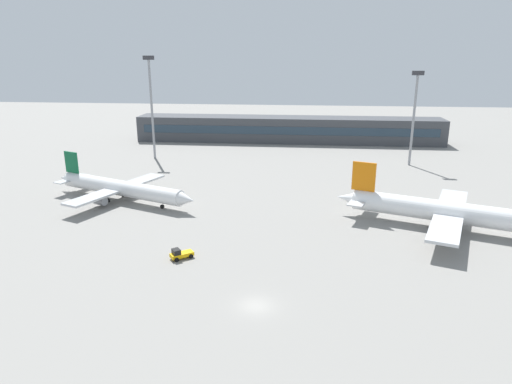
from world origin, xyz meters
TOP-DOWN VIEW (x-y plane):
  - ground_plane at (0.00, 40.00)m, footprint 400.00×400.00m
  - terminal_building at (0.00, 114.73)m, footprint 110.06×12.13m
  - airplane_near at (33.49, 29.43)m, footprint 42.78×30.64m
  - airplane_mid at (-33.55, 40.08)m, footprint 36.68×26.34m
  - baggage_tug_yellow at (-13.29, 12.69)m, footprint 3.78×3.35m
  - floodlight_tower_west at (36.34, 81.26)m, footprint 3.20×0.80m
  - floodlight_tower_east at (-40.10, 82.78)m, footprint 3.20×0.80m

SIDE VIEW (x-z plane):
  - ground_plane at x=0.00m, z-range 0.00..0.00m
  - baggage_tug_yellow at x=-13.29m, z-range -0.08..1.67m
  - airplane_mid at x=-33.55m, z-range -1.86..7.66m
  - airplane_near at x=33.49m, z-range -2.15..8.86m
  - terminal_building at x=0.00m, z-range 0.00..9.00m
  - floodlight_tower_west at x=36.34m, z-range 2.03..28.56m
  - floodlight_tower_east at x=-40.10m, z-range 2.09..32.57m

